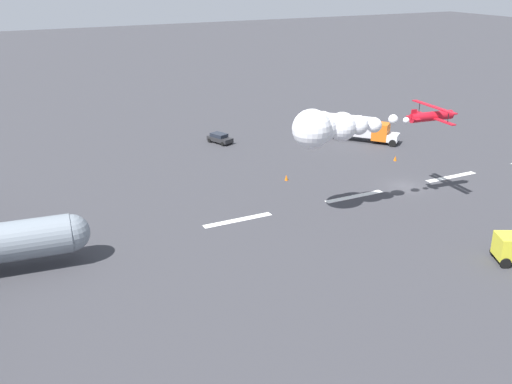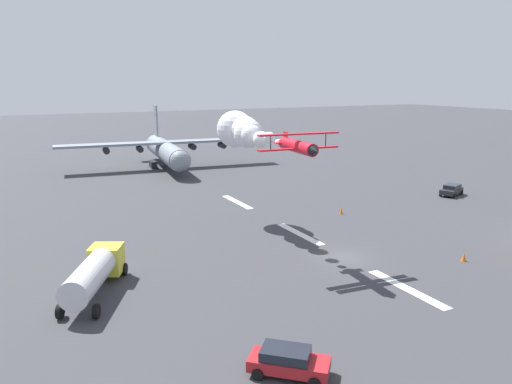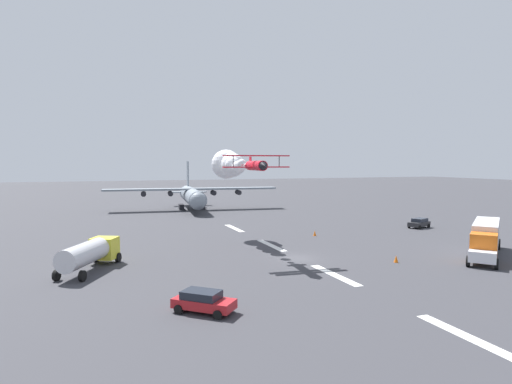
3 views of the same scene
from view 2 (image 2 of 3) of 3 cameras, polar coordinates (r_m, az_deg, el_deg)
ground_plane at (r=45.43m, az=10.26°, el=-7.41°), size 440.00×440.00×0.00m
runway_stripe_2 at (r=40.02m, az=17.03°, el=-10.61°), size 8.00×0.90×0.01m
runway_stripe_3 at (r=51.44m, az=5.06°, el=-4.83°), size 8.00×0.90×0.01m
runway_stripe_4 at (r=64.55m, az=-2.20°, el=-1.15°), size 8.00×0.90×0.01m
cargo_transport_plane at (r=90.12m, az=-10.23°, el=4.71°), size 25.49×38.02×10.81m
stunt_biplane_red at (r=53.03m, az=-1.39°, el=6.96°), size 20.47×7.29×4.09m
fuel_tanker_truck at (r=38.57m, az=-18.16°, el=-8.81°), size 8.96×6.22×2.90m
followme_car_yellow at (r=73.19m, az=21.65°, el=0.25°), size 3.18×4.51×1.52m
airport_staff_sedan at (r=28.01m, az=3.72°, el=-18.87°), size 4.22×4.42×1.52m
traffic_cone_near at (r=47.33m, az=22.86°, el=-6.92°), size 0.44×0.44×0.75m
traffic_cone_far at (r=59.62m, az=9.81°, el=-2.14°), size 0.44×0.44×0.75m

